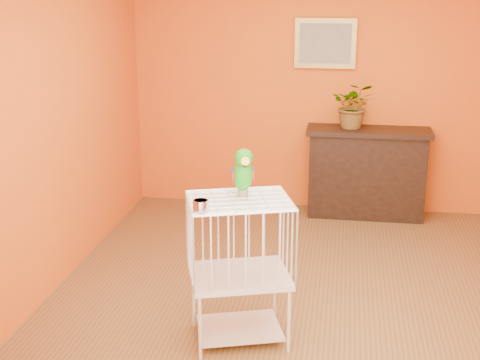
# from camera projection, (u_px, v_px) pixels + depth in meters

# --- Properties ---
(ground) EXTENTS (4.50, 4.50, 0.00)m
(ground) POSITION_uv_depth(u_px,v_px,m) (307.00, 300.00, 5.16)
(ground) COLOR brown
(ground) RESTS_ON ground
(room_shell) EXTENTS (4.50, 4.50, 4.50)m
(room_shell) POSITION_uv_depth(u_px,v_px,m) (313.00, 96.00, 4.70)
(room_shell) COLOR #DE5614
(room_shell) RESTS_ON ground
(console_cabinet) EXTENTS (1.24, 0.45, 0.92)m
(console_cabinet) POSITION_uv_depth(u_px,v_px,m) (366.00, 173.00, 6.87)
(console_cabinet) COLOR black
(console_cabinet) RESTS_ON ground
(potted_plant) EXTENTS (0.45, 0.49, 0.36)m
(potted_plant) POSITION_uv_depth(u_px,v_px,m) (354.00, 110.00, 6.72)
(potted_plant) COLOR #26722D
(potted_plant) RESTS_ON console_cabinet
(framed_picture) EXTENTS (0.62, 0.04, 0.50)m
(framed_picture) POSITION_uv_depth(u_px,v_px,m) (325.00, 43.00, 6.74)
(framed_picture) COLOR #A18839
(framed_picture) RESTS_ON room_shell
(birdcage) EXTENTS (0.78, 0.68, 1.01)m
(birdcage) POSITION_uv_depth(u_px,v_px,m) (239.00, 269.00, 4.46)
(birdcage) COLOR silver
(birdcage) RESTS_ON ground
(feed_cup) EXTENTS (0.10, 0.10, 0.07)m
(feed_cup) POSITION_uv_depth(u_px,v_px,m) (201.00, 205.00, 4.09)
(feed_cup) COLOR silver
(feed_cup) RESTS_ON birdcage
(parrot) EXTENTS (0.18, 0.30, 0.34)m
(parrot) POSITION_uv_depth(u_px,v_px,m) (243.00, 172.00, 4.33)
(parrot) COLOR #59544C
(parrot) RESTS_ON birdcage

